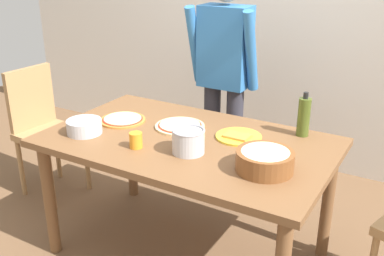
{
  "coord_description": "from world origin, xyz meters",
  "views": [
    {
      "loc": [
        1.19,
        -1.99,
        1.77
      ],
      "look_at": [
        0.0,
        0.05,
        0.81
      ],
      "focal_mm": 42.38,
      "sensor_mm": 36.0,
      "label": 1
    }
  ],
  "objects_px": {
    "steel_pot": "(188,141)",
    "pizza_raw_on_board": "(180,126)",
    "dining_table": "(188,154)",
    "chair_wooden_left": "(43,124)",
    "person_cook": "(224,74)",
    "olive_oil_bottle": "(304,117)",
    "mixing_bowl_steel": "(84,127)",
    "pizza_cooked_on_tray": "(123,120)",
    "popcorn_bowl": "(265,159)",
    "cup_orange": "(136,140)",
    "plate_with_slice": "(238,136)"
  },
  "relations": [
    {
      "from": "steel_pot",
      "to": "pizza_raw_on_board",
      "type": "bearing_deg",
      "value": 128.89
    },
    {
      "from": "dining_table",
      "to": "chair_wooden_left",
      "type": "distance_m",
      "value": 1.33
    },
    {
      "from": "person_cook",
      "to": "olive_oil_bottle",
      "type": "distance_m",
      "value": 0.79
    },
    {
      "from": "person_cook",
      "to": "chair_wooden_left",
      "type": "distance_m",
      "value": 1.38
    },
    {
      "from": "mixing_bowl_steel",
      "to": "steel_pot",
      "type": "relative_size",
      "value": 1.15
    },
    {
      "from": "pizza_cooked_on_tray",
      "to": "steel_pot",
      "type": "distance_m",
      "value": 0.61
    },
    {
      "from": "pizza_cooked_on_tray",
      "to": "olive_oil_bottle",
      "type": "relative_size",
      "value": 1.09
    },
    {
      "from": "pizza_cooked_on_tray",
      "to": "popcorn_bowl",
      "type": "xyz_separation_m",
      "value": [
        1.0,
        -0.18,
        0.05
      ]
    },
    {
      "from": "person_cook",
      "to": "cup_orange",
      "type": "bearing_deg",
      "value": -91.54
    },
    {
      "from": "pizza_cooked_on_tray",
      "to": "cup_orange",
      "type": "height_order",
      "value": "cup_orange"
    },
    {
      "from": "olive_oil_bottle",
      "to": "pizza_cooked_on_tray",
      "type": "bearing_deg",
      "value": -161.75
    },
    {
      "from": "olive_oil_bottle",
      "to": "pizza_raw_on_board",
      "type": "bearing_deg",
      "value": -159.57
    },
    {
      "from": "pizza_cooked_on_tray",
      "to": "olive_oil_bottle",
      "type": "bearing_deg",
      "value": 18.25
    },
    {
      "from": "dining_table",
      "to": "mixing_bowl_steel",
      "type": "xyz_separation_m",
      "value": [
        -0.56,
        -0.22,
        0.13
      ]
    },
    {
      "from": "dining_table",
      "to": "chair_wooden_left",
      "type": "height_order",
      "value": "chair_wooden_left"
    },
    {
      "from": "plate_with_slice",
      "to": "popcorn_bowl",
      "type": "relative_size",
      "value": 0.93
    },
    {
      "from": "popcorn_bowl",
      "to": "olive_oil_bottle",
      "type": "distance_m",
      "value": 0.52
    },
    {
      "from": "popcorn_bowl",
      "to": "olive_oil_bottle",
      "type": "bearing_deg",
      "value": 87.41
    },
    {
      "from": "person_cook",
      "to": "steel_pot",
      "type": "height_order",
      "value": "person_cook"
    },
    {
      "from": "steel_pot",
      "to": "cup_orange",
      "type": "relative_size",
      "value": 2.04
    },
    {
      "from": "person_cook",
      "to": "chair_wooden_left",
      "type": "relative_size",
      "value": 1.71
    },
    {
      "from": "dining_table",
      "to": "chair_wooden_left",
      "type": "bearing_deg",
      "value": 174.09
    },
    {
      "from": "pizza_raw_on_board",
      "to": "dining_table",
      "type": "bearing_deg",
      "value": -45.04
    },
    {
      "from": "person_cook",
      "to": "steel_pot",
      "type": "distance_m",
      "value": 0.94
    },
    {
      "from": "chair_wooden_left",
      "to": "popcorn_bowl",
      "type": "xyz_separation_m",
      "value": [
        1.83,
        -0.27,
        0.28
      ]
    },
    {
      "from": "chair_wooden_left",
      "to": "mixing_bowl_steel",
      "type": "relative_size",
      "value": 4.75
    },
    {
      "from": "dining_table",
      "to": "pizza_cooked_on_tray",
      "type": "relative_size",
      "value": 5.72
    },
    {
      "from": "pizza_cooked_on_tray",
      "to": "dining_table",
      "type": "bearing_deg",
      "value": -4.79
    },
    {
      "from": "person_cook",
      "to": "pizza_raw_on_board",
      "type": "xyz_separation_m",
      "value": [
        0.02,
        -0.63,
        -0.17
      ]
    },
    {
      "from": "chair_wooden_left",
      "to": "olive_oil_bottle",
      "type": "xyz_separation_m",
      "value": [
        1.86,
        0.24,
        0.33
      ]
    },
    {
      "from": "dining_table",
      "to": "pizza_raw_on_board",
      "type": "distance_m",
      "value": 0.21
    },
    {
      "from": "steel_pot",
      "to": "mixing_bowl_steel",
      "type": "bearing_deg",
      "value": -173.32
    },
    {
      "from": "mixing_bowl_steel",
      "to": "olive_oil_bottle",
      "type": "relative_size",
      "value": 0.78
    },
    {
      "from": "chair_wooden_left",
      "to": "pizza_raw_on_board",
      "type": "xyz_separation_m",
      "value": [
        1.19,
        -0.01,
        0.23
      ]
    },
    {
      "from": "plate_with_slice",
      "to": "olive_oil_bottle",
      "type": "bearing_deg",
      "value": 36.15
    },
    {
      "from": "dining_table",
      "to": "steel_pot",
      "type": "bearing_deg",
      "value": -57.6
    },
    {
      "from": "mixing_bowl_steel",
      "to": "olive_oil_bottle",
      "type": "bearing_deg",
      "value": 28.83
    },
    {
      "from": "chair_wooden_left",
      "to": "olive_oil_bottle",
      "type": "relative_size",
      "value": 3.71
    },
    {
      "from": "popcorn_bowl",
      "to": "chair_wooden_left",
      "type": "bearing_deg",
      "value": 171.49
    },
    {
      "from": "plate_with_slice",
      "to": "steel_pot",
      "type": "relative_size",
      "value": 1.5
    },
    {
      "from": "chair_wooden_left",
      "to": "steel_pot",
      "type": "relative_size",
      "value": 5.48
    },
    {
      "from": "pizza_raw_on_board",
      "to": "steel_pot",
      "type": "xyz_separation_m",
      "value": [
        0.22,
        -0.28,
        0.06
      ]
    },
    {
      "from": "steel_pot",
      "to": "cup_orange",
      "type": "xyz_separation_m",
      "value": [
        -0.27,
        -0.09,
        -0.02
      ]
    },
    {
      "from": "popcorn_bowl",
      "to": "steel_pot",
      "type": "xyz_separation_m",
      "value": [
        -0.42,
        -0.01,
        0.0
      ]
    },
    {
      "from": "plate_with_slice",
      "to": "steel_pot",
      "type": "height_order",
      "value": "steel_pot"
    },
    {
      "from": "popcorn_bowl",
      "to": "steel_pot",
      "type": "bearing_deg",
      "value": -178.84
    },
    {
      "from": "dining_table",
      "to": "pizza_raw_on_board",
      "type": "xyz_separation_m",
      "value": [
        -0.13,
        0.13,
        0.1
      ]
    },
    {
      "from": "mixing_bowl_steel",
      "to": "cup_orange",
      "type": "distance_m",
      "value": 0.38
    },
    {
      "from": "steel_pot",
      "to": "dining_table",
      "type": "bearing_deg",
      "value": 122.4
    },
    {
      "from": "chair_wooden_left",
      "to": "olive_oil_bottle",
      "type": "bearing_deg",
      "value": 7.42
    }
  ]
}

